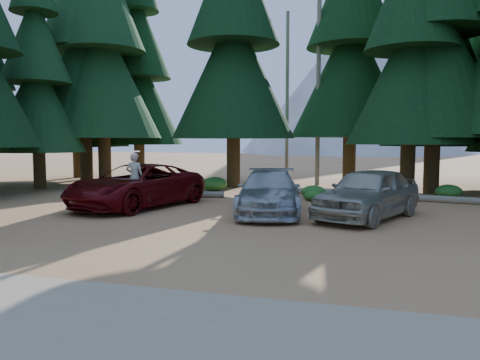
{
  "coord_description": "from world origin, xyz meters",
  "views": [
    {
      "loc": [
        3.88,
        -11.65,
        2.45
      ],
      "look_at": [
        -0.09,
        2.08,
        1.25
      ],
      "focal_mm": 35.0,
      "sensor_mm": 36.0,
      "label": 1
    }
  ],
  "objects": [
    {
      "name": "shrub_far_left",
      "position": [
        -6.5,
        8.6,
        0.25
      ],
      "size": [
        0.91,
        0.91,
        0.5
      ],
      "primitive_type": "ellipsoid",
      "color": "#1F6923",
      "rests_on": "ground"
    },
    {
      "name": "red_pickup",
      "position": [
        -4.55,
        3.78,
        0.8
      ],
      "size": [
        3.85,
        6.21,
        1.6
      ],
      "primitive_type": "imported",
      "rotation": [
        0.0,
        0.0,
        -0.22
      ],
      "color": "#5C070C",
      "rests_on": "ground"
    },
    {
      "name": "shrub_edge_west",
      "position": [
        -8.41,
        5.5,
        0.26
      ],
      "size": [
        0.95,
        0.95,
        0.52
      ],
      "primitive_type": "ellipsoid",
      "color": "#1F6923",
      "rests_on": "ground"
    },
    {
      "name": "silver_minivan_right",
      "position": [
        3.7,
        3.49,
        0.81
      ],
      "size": [
        3.66,
        5.13,
        1.62
      ],
      "primitive_type": "imported",
      "rotation": [
        0.0,
        0.0,
        -0.41
      ],
      "color": "#A9A696",
      "rests_on": "ground"
    },
    {
      "name": "snag_front",
      "position": [
        0.8,
        14.5,
        6.0
      ],
      "size": [
        0.24,
        0.24,
        12.0
      ],
      "primitive_type": "cylinder",
      "color": "#736A5C",
      "rests_on": "ground"
    },
    {
      "name": "shrub_left",
      "position": [
        -4.35,
        7.45,
        0.2
      ],
      "size": [
        0.73,
        0.73,
        0.4
      ],
      "primitive_type": "ellipsoid",
      "color": "#1F6923",
      "rests_on": "ground"
    },
    {
      "name": "shrub_center_left",
      "position": [
        -3.69,
        10.0,
        0.34
      ],
      "size": [
        1.25,
        1.25,
        0.68
      ],
      "primitive_type": "ellipsoid",
      "color": "#1F6923",
      "rests_on": "ground"
    },
    {
      "name": "frisbee_player",
      "position": [
        -4.39,
        3.34,
        1.18
      ],
      "size": [
        0.68,
        0.5,
        1.79
      ],
      "rotation": [
        0.0,
        0.0,
        3.29
      ],
      "color": "beige",
      "rests_on": "ground"
    },
    {
      "name": "shrub_center_right",
      "position": [
        1.47,
        7.4,
        0.2
      ],
      "size": [
        0.72,
        0.72,
        0.4
      ],
      "primitive_type": "ellipsoid",
      "color": "#1F6923",
      "rests_on": "ground"
    },
    {
      "name": "shrub_far_right",
      "position": [
        6.93,
        9.76,
        0.3
      ],
      "size": [
        1.1,
        1.1,
        0.61
      ],
      "primitive_type": "ellipsoid",
      "color": "#1F6923",
      "rests_on": "ground"
    },
    {
      "name": "gravel_strip",
      "position": [
        0.0,
        -6.5,
        0.01
      ],
      "size": [
        26.0,
        3.5,
        0.01
      ],
      "primitive_type": "cube",
      "color": "tan",
      "rests_on": "ground"
    },
    {
      "name": "snag_back",
      "position": [
        -1.2,
        16.0,
        5.0
      ],
      "size": [
        0.2,
        0.2,
        10.0
      ],
      "primitive_type": "cylinder",
      "color": "#736A5C",
      "rests_on": "ground"
    },
    {
      "name": "mountain_peak",
      "position": [
        -2.59,
        88.23,
        12.71
      ],
      "size": [
        48.0,
        50.0,
        28.0
      ],
      "color": "gray",
      "rests_on": "ground"
    },
    {
      "name": "log_left",
      "position": [
        -4.19,
        7.0,
        0.13
      ],
      "size": [
        3.73,
        1.1,
        0.27
      ],
      "primitive_type": "cylinder",
      "rotation": [
        0.0,
        1.57,
        0.22
      ],
      "color": "#736A5C",
      "rests_on": "ground"
    },
    {
      "name": "ground",
      "position": [
        0.0,
        0.0,
        0.0
      ],
      "size": [
        160.0,
        160.0,
        0.0
      ],
      "primitive_type": "plane",
      "color": "#AA6F48",
      "rests_on": "ground"
    },
    {
      "name": "log_mid",
      "position": [
        0.55,
        9.87,
        0.14
      ],
      "size": [
        3.37,
        0.35,
        0.28
      ],
      "primitive_type": "cylinder",
      "rotation": [
        0.0,
        1.57,
        0.02
      ],
      "color": "#736A5C",
      "rests_on": "ground"
    },
    {
      "name": "shrub_right",
      "position": [
        1.42,
        8.11,
        0.28
      ],
      "size": [
        1.04,
        1.04,
        0.57
      ],
      "primitive_type": "ellipsoid",
      "color": "#1F6923",
      "rests_on": "ground"
    },
    {
      "name": "log_right",
      "position": [
        5.8,
        8.43,
        0.14
      ],
      "size": [
        4.28,
        1.22,
        0.28
      ],
      "primitive_type": "cylinder",
      "rotation": [
        0.0,
        1.57,
        -0.22
      ],
      "color": "#736A5C",
      "rests_on": "ground"
    },
    {
      "name": "silver_minivan_center",
      "position": [
        0.48,
        3.64,
        0.73
      ],
      "size": [
        2.93,
        5.31,
        1.46
      ],
      "primitive_type": "imported",
      "rotation": [
        0.0,
        0.0,
        0.19
      ],
      "color": "#A9ADB1",
      "rests_on": "ground"
    },
    {
      "name": "forest_belt_north",
      "position": [
        0.0,
        15.0,
        0.0
      ],
      "size": [
        36.0,
        7.0,
        22.0
      ],
      "primitive_type": null,
      "color": "black",
      "rests_on": "ground"
    }
  ]
}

